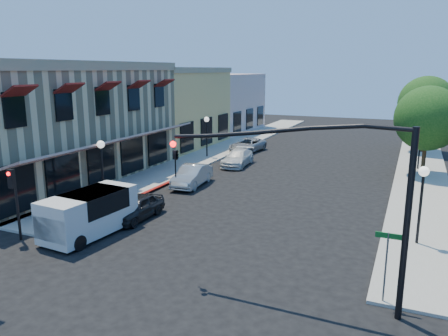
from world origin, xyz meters
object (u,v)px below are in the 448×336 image
at_px(lamppost_right_far, 421,135).
at_px(parked_car_c, 238,158).
at_px(secondary_signal, 14,191).
at_px(lamppost_right_near, 422,185).
at_px(parked_car_d, 248,145).
at_px(street_tree_a, 428,118).
at_px(parked_car_b, 192,176).
at_px(street_tree_b, 426,103).
at_px(signal_mast_arm, 335,184).
at_px(parked_car_a, 137,207).
at_px(street_name_sign, 387,256).
at_px(lamppost_left_far, 207,126).
at_px(lamppost_left_near, 101,155).
at_px(white_van, 88,211).

relative_size(lamppost_right_far, parked_car_c, 0.82).
distance_m(secondary_signal, lamppost_right_near, 17.77).
bearing_deg(parked_car_d, street_tree_a, -8.02).
distance_m(secondary_signal, parked_car_b, 12.03).
distance_m(lamppost_right_near, parked_car_c, 18.04).
height_order(street_tree_b, signal_mast_arm, street_tree_b).
bearing_deg(lamppost_right_far, parked_car_a, -126.46).
bearing_deg(street_name_sign, signal_mast_arm, -156.80).
distance_m(secondary_signal, lamppost_right_far, 27.98).
height_order(lamppost_left_far, parked_car_a, lamppost_left_far).
distance_m(street_tree_a, lamppost_left_far, 17.36).
bearing_deg(lamppost_left_near, parked_car_d, 82.72).
bearing_deg(parked_car_c, secondary_signal, -103.42).
height_order(street_tree_a, lamppost_left_far, street_tree_a).
bearing_deg(street_tree_a, parked_car_d, 165.07).
height_order(street_tree_b, parked_car_c, street_tree_b).
relative_size(signal_mast_arm, lamppost_left_near, 2.24).
height_order(secondary_signal, parked_car_d, secondary_signal).
height_order(white_van, parked_car_c, white_van).
xyz_separation_m(secondary_signal, parked_car_b, (2.75, 11.59, -1.63)).
xyz_separation_m(street_tree_b, parked_car_c, (-13.60, -12.00, -3.91)).
xyz_separation_m(parked_car_b, parked_car_d, (-0.95, 13.00, -0.05)).
bearing_deg(parked_car_a, lamppost_right_far, 53.85).
xyz_separation_m(street_name_sign, parked_car_d, (-13.70, 23.80, -1.06)).
height_order(parked_car_a, parked_car_b, parked_car_b).
bearing_deg(street_tree_a, lamppost_left_far, 180.00).
height_order(lamppost_right_far, parked_car_b, lamppost_right_far).
bearing_deg(lamppost_right_near, lamppost_right_far, 90.00).
relative_size(signal_mast_arm, white_van, 1.69).
height_order(street_tree_b, parked_car_a, street_tree_b).
bearing_deg(street_name_sign, white_van, 175.56).
bearing_deg(lamppost_left_near, secondary_signal, -85.66).
bearing_deg(lamppost_left_far, signal_mast_arm, -55.00).
bearing_deg(lamppost_right_near, signal_mast_arm, -112.12).
bearing_deg(parked_car_b, secondary_signal, -108.38).
xyz_separation_m(street_tree_a, lamppost_left_far, (-17.30, 0.00, -1.46)).
relative_size(street_tree_b, white_van, 1.48).
bearing_deg(signal_mast_arm, lamppost_left_near, 155.63).
xyz_separation_m(white_van, parked_car_a, (0.70, 2.79, -0.55)).
height_order(street_name_sign, parked_car_c, street_name_sign).
bearing_deg(lamppost_right_far, parked_car_d, 172.25).
relative_size(street_tree_b, lamppost_left_far, 1.97).
bearing_deg(parked_car_d, lamppost_right_near, -43.85).
relative_size(lamppost_left_near, parked_car_a, 0.98).
xyz_separation_m(signal_mast_arm, parked_car_c, (-10.66, 18.50, -3.46)).
relative_size(white_van, parked_car_a, 1.29).
relative_size(signal_mast_arm, lamppost_right_far, 2.24).
xyz_separation_m(street_tree_a, white_van, (-14.30, -18.79, -3.02)).
distance_m(lamppost_right_far, parked_car_c, 14.05).
distance_m(white_van, parked_car_b, 9.81).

